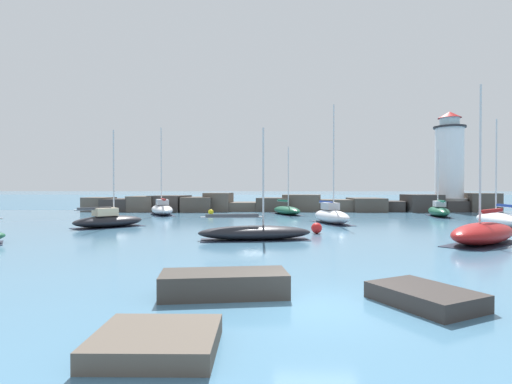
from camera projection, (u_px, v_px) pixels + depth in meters
ground_plane at (318, 306)px, 11.26m from camera, size 600.00×600.00×0.00m
open_sea_beyond at (273, 199)px, 115.43m from camera, size 400.00×116.00×0.01m
breakwater_jetty at (285, 204)px, 55.40m from camera, size 57.24×6.90×2.55m
lighthouse at (449, 168)px, 55.79m from camera, size 5.03×5.03×13.91m
foreground_rocks at (269, 297)px, 11.11m from camera, size 9.58×6.47×0.74m
sailboat_moored_0 at (108, 220)px, 33.41m from camera, size 5.92×5.88×8.19m
sailboat_moored_1 at (331, 215)px, 37.00m from camera, size 3.58×6.68×10.91m
sailboat_moored_2 at (255, 232)px, 25.43m from camera, size 7.42×2.98×7.16m
sailboat_moored_3 at (162, 209)px, 48.57m from camera, size 5.10×8.19×10.67m
sailboat_moored_4 at (499, 220)px, 33.19m from camera, size 2.39×6.68×9.11m
sailboat_moored_5 at (439, 211)px, 45.55m from camera, size 3.23×6.96×7.66m
sailboat_moored_6 at (483, 233)px, 23.60m from camera, size 6.64×6.34×9.34m
sailboat_moored_7 at (287, 210)px, 48.75m from camera, size 4.22×6.99×8.24m
mooring_buoy_orange_near at (317, 228)px, 28.94m from camera, size 0.78×0.78×0.98m
mooring_buoy_far_side at (211, 212)px, 48.21m from camera, size 0.67×0.67×0.87m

